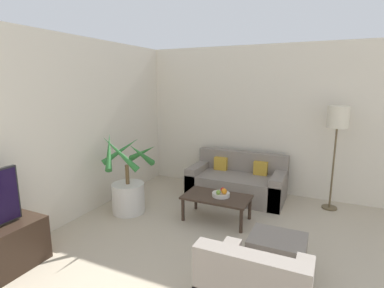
# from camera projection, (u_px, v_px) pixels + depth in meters

# --- Properties ---
(wall_back) EXTENTS (7.63, 0.06, 2.70)m
(wall_back) POSITION_uv_depth(u_px,v_px,m) (307.00, 123.00, 5.21)
(wall_back) COLOR beige
(wall_back) RESTS_ON ground_plane
(wall_left) EXTENTS (0.06, 7.93, 2.70)m
(wall_left) POSITION_uv_depth(u_px,v_px,m) (19.00, 140.00, 3.64)
(wall_left) COLOR beige
(wall_left) RESTS_ON ground_plane
(potted_palm) EXTENTS (0.90, 0.88, 1.29)m
(potted_palm) POSITION_uv_depth(u_px,v_px,m) (128.00, 188.00, 4.73)
(potted_palm) COLOR beige
(potted_palm) RESTS_ON ground_plane
(sofa_loveseat) EXTENTS (1.67, 0.83, 0.78)m
(sofa_loveseat) POSITION_uv_depth(u_px,v_px,m) (237.00, 182.00, 5.39)
(sofa_loveseat) COLOR gray
(sofa_loveseat) RESTS_ON ground_plane
(floor_lamp) EXTENTS (0.32, 0.32, 1.68)m
(floor_lamp) POSITION_uv_depth(u_px,v_px,m) (338.00, 122.00, 4.65)
(floor_lamp) COLOR brown
(floor_lamp) RESTS_ON ground_plane
(coffee_table) EXTENTS (0.98, 0.56, 0.38)m
(coffee_table) POSITION_uv_depth(u_px,v_px,m) (217.00, 199.00, 4.46)
(coffee_table) COLOR #38281E
(coffee_table) RESTS_ON ground_plane
(fruit_bowl) EXTENTS (0.26, 0.26, 0.06)m
(fruit_bowl) POSITION_uv_depth(u_px,v_px,m) (221.00, 194.00, 4.44)
(fruit_bowl) COLOR beige
(fruit_bowl) RESTS_ON coffee_table
(apple_red) EXTENTS (0.07, 0.07, 0.07)m
(apple_red) POSITION_uv_depth(u_px,v_px,m) (223.00, 190.00, 4.46)
(apple_red) COLOR red
(apple_red) RESTS_ON fruit_bowl
(apple_green) EXTENTS (0.07, 0.07, 0.07)m
(apple_green) POSITION_uv_depth(u_px,v_px,m) (218.00, 192.00, 4.36)
(apple_green) COLOR olive
(apple_green) RESTS_ON fruit_bowl
(orange_fruit) EXTENTS (0.08, 0.08, 0.08)m
(orange_fruit) POSITION_uv_depth(u_px,v_px,m) (224.00, 191.00, 4.37)
(orange_fruit) COLOR orange
(orange_fruit) RESTS_ON fruit_bowl
(ottoman) EXTENTS (0.59, 0.50, 0.39)m
(ottoman) POSITION_uv_depth(u_px,v_px,m) (277.00, 253.00, 3.28)
(ottoman) COLOR gray
(ottoman) RESTS_ON ground_plane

